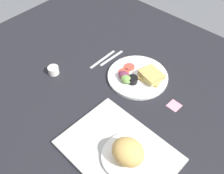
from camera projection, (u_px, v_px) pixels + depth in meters
ground_plane at (119, 93)px, 129.77cm from camera, size 190.00×150.00×3.00cm
serving_tray at (118, 151)px, 105.68cm from camera, size 46.17×34.61×1.60cm
bread_plate_near at (128, 153)px, 99.52cm from camera, size 20.33×20.33×10.27cm
plate_with_salad at (138, 76)px, 133.34cm from camera, size 30.90×30.90×5.40cm
espresso_cup at (53, 70)px, 135.83cm from camera, size 5.60×5.60×4.00cm
fork at (112, 58)px, 144.94cm from camera, size 2.11×17.04×0.50cm
knife at (103, 59)px, 144.30cm from camera, size 1.57×19.01×0.50cm
sticky_note at (174, 106)px, 122.52cm from camera, size 5.86×5.86×0.12cm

